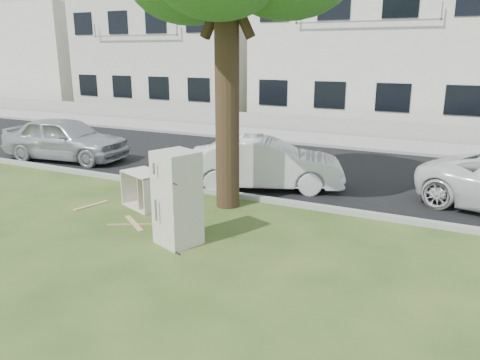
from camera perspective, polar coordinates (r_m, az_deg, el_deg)
The scene contains 16 objects.
ground at distance 9.31m, azimuth -4.50°, elevation -6.63°, with size 120.00×120.00×0.00m, color #254518.
road at distance 14.54m, azimuth 7.67°, elevation 1.40°, with size 120.00×7.00×0.01m, color black.
kerb_near at distance 11.35m, azimuth 1.83°, elevation -2.49°, with size 120.00×0.18×0.12m, color gray.
kerb_far at distance 17.86m, azimuth 11.39°, elevation 3.83°, with size 120.00×0.18×0.12m, color gray.
sidewalk at distance 19.24m, azimuth 12.54°, elevation 4.60°, with size 120.00×2.80×0.01m, color gray.
low_wall at distance 20.72m, azimuth 13.69°, elevation 6.25°, with size 120.00×0.15×0.70m, color gray.
townhouse_left at distance 29.84m, azimuth -7.38°, elevation 15.34°, with size 10.20×8.16×7.04m.
townhouse_center at distance 25.29m, azimuth 16.81°, elevation 15.30°, with size 11.22×8.16×7.44m.
filler_left at distance 39.66m, azimuth -24.55°, elevation 13.64°, with size 16.00×9.00×6.40m, color silver.
fridge at distance 8.67m, azimuth -7.67°, elevation -2.23°, with size 0.72×0.67×1.76m, color #B8B6A6.
cabinet at distance 10.99m, azimuth -11.52°, elevation -1.14°, with size 1.07×0.66×0.83m, color silver.
plank_a at distance 10.02m, azimuth -13.05°, elevation -5.31°, with size 1.00×0.08×0.02m, color olive.
plank_b at distance 10.07m, azimuth -12.78°, elevation -5.16°, with size 1.01×0.10×0.02m, color tan.
plank_c at distance 11.47m, azimuth -17.68°, elevation -2.97°, with size 0.89×0.10×0.02m, color tan.
car_center at distance 12.22m, azimuth 3.05°, elevation 2.03°, with size 1.40×4.03×1.33m, color silver.
car_left at distance 16.48m, azimuth -20.51°, elevation 4.74°, with size 1.69×4.20×1.43m, color #9D9FA4.
Camera 1 is at (4.47, -7.39, 3.48)m, focal length 35.00 mm.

